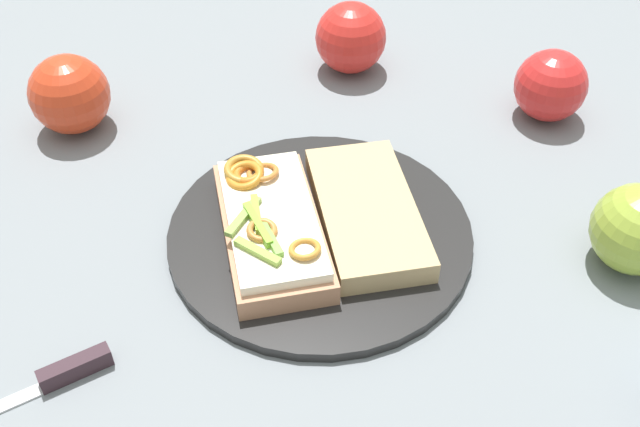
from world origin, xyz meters
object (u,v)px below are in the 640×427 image
object	(u,v)px
plate	(320,233)
knife	(61,375)
bread_slice_side	(368,213)
apple_0	(638,229)
apple_2	(551,86)
sandwich	(270,222)
apple_1	(69,94)
apple_3	(351,38)

from	to	relation	value
plate	knife	distance (m)	0.25
bread_slice_side	knife	bearing A→B (deg)	113.60
bread_slice_side	apple_0	bearing A→B (deg)	-110.27
bread_slice_side	plate	bearing A→B (deg)	91.60
plate	apple_2	world-z (taller)	apple_2
sandwich	apple_1	size ratio (longest dim) A/B	2.13
apple_0	bread_slice_side	bearing A→B (deg)	-114.87
apple_1	plate	bearing A→B (deg)	41.98
apple_0	knife	xyz separation A→B (m)	(-0.00, -0.49, -0.03)
apple_3	knife	size ratio (longest dim) A/B	0.71
sandwich	apple_3	bearing A→B (deg)	-27.59
knife	apple_2	bearing A→B (deg)	-172.66
plate	apple_2	bearing A→B (deg)	112.42
apple_0	apple_3	size ratio (longest dim) A/B	0.97
bread_slice_side	knife	world-z (taller)	bread_slice_side
apple_1	apple_2	distance (m)	0.51
apple_2	apple_3	size ratio (longest dim) A/B	0.94
sandwich	bread_slice_side	xyz separation A→B (m)	(0.01, 0.09, -0.01)
apple_3	knife	distance (m)	0.50
bread_slice_side	apple_0	distance (m)	0.23
plate	apple_2	xyz separation A→B (m)	(-0.12, 0.29, 0.03)
bread_slice_side	sandwich	bearing A→B (deg)	90.19
sandwich	apple_3	distance (m)	0.30
apple_2	apple_3	xyz separation A→B (m)	(-0.15, -0.18, 0.00)
bread_slice_side	apple_3	size ratio (longest dim) A/B	2.07
bread_slice_side	apple_1	world-z (taller)	apple_1
knife	bread_slice_side	bearing A→B (deg)	-176.25
apple_0	apple_3	distance (m)	0.39
sandwich	bread_slice_side	size ratio (longest dim) A/B	1.04
plate	knife	bearing A→B (deg)	-67.20
plate	apple_2	distance (m)	0.31
plate	sandwich	distance (m)	0.05
sandwich	knife	world-z (taller)	sandwich
bread_slice_side	apple_3	distance (m)	0.28
apple_0	apple_2	world-z (taller)	apple_0
bread_slice_side	knife	xyz separation A→B (m)	(0.09, -0.28, -0.01)
sandwich	knife	xyz separation A→B (m)	(0.10, -0.19, -0.02)
apple_0	apple_3	bearing A→B (deg)	-158.34
apple_3	knife	bearing A→B (deg)	-43.17
bread_slice_side	apple_0	world-z (taller)	apple_0
apple_0	apple_1	world-z (taller)	apple_1
sandwich	apple_1	xyz separation A→B (m)	(-0.23, -0.16, 0.01)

